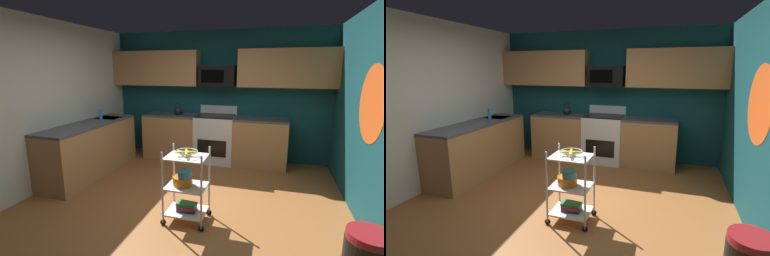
{
  "view_description": "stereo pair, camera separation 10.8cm",
  "coord_description": "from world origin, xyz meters",
  "views": [
    {
      "loc": [
        1.17,
        -3.14,
        1.84
      ],
      "look_at": [
        0.1,
        0.34,
        1.05
      ],
      "focal_mm": 25.55,
      "sensor_mm": 36.0,
      "label": 1
    },
    {
      "loc": [
        1.27,
        -3.1,
        1.84
      ],
      "look_at": [
        0.1,
        0.34,
        1.05
      ],
      "focal_mm": 25.55,
      "sensor_mm": 36.0,
      "label": 2
    }
  ],
  "objects": [
    {
      "name": "microwave",
      "position": [
        0.05,
        2.21,
        1.7
      ],
      "size": [
        0.7,
        0.39,
        0.4
      ],
      "color": "black"
    },
    {
      "name": "mixing_bowl_small",
      "position": [
        0.19,
        -0.24,
        0.62
      ],
      "size": [
        0.18,
        0.18,
        0.08
      ],
      "color": "#338CBF",
      "rests_on": "rolling_cart"
    },
    {
      "name": "wall_flower_decal",
      "position": [
        2.2,
        0.36,
        1.45
      ],
      "size": [
        0.0,
        0.9,
        0.9
      ],
      "primitive_type": "cylinder",
      "rotation": [
        0.0,
        1.57,
        0.0
      ],
      "color": "#E5591E"
    },
    {
      "name": "dish_soap_bottle",
      "position": [
        -1.86,
        1.06,
        1.02
      ],
      "size": [
        0.06,
        0.06,
        0.2
      ],
      "primitive_type": "cylinder",
      "color": "#2D8CBF",
      "rests_on": "counter_run"
    },
    {
      "name": "book_stack",
      "position": [
        0.2,
        -0.21,
        0.18
      ],
      "size": [
        0.24,
        0.17,
        0.1
      ],
      "color": "#1E4C8C",
      "rests_on": "rolling_cart"
    },
    {
      "name": "upper_cabinets",
      "position": [
        -0.01,
        2.23,
        1.85
      ],
      "size": [
        4.4,
        0.33,
        0.7
      ],
      "color": "#B27F4C"
    },
    {
      "name": "counter_run",
      "position": [
        -0.8,
        1.54,
        0.46
      ],
      "size": [
        3.63,
        2.65,
        0.92
      ],
      "color": "#B27F4C",
      "rests_on": "ground"
    },
    {
      "name": "floor",
      "position": [
        0.0,
        0.0,
        -0.02
      ],
      "size": [
        4.4,
        4.8,
        0.04
      ],
      "primitive_type": "cube",
      "color": "#995B2D",
      "rests_on": "ground"
    },
    {
      "name": "oven_range",
      "position": [
        0.05,
        2.1,
        0.48
      ],
      "size": [
        0.76,
        0.65,
        1.1
      ],
      "color": "white",
      "rests_on": "ground"
    },
    {
      "name": "wall_left",
      "position": [
        -2.23,
        0.0,
        1.3
      ],
      "size": [
        0.06,
        4.8,
        2.6
      ],
      "primitive_type": "cube",
      "color": "silver",
      "rests_on": "ground"
    },
    {
      "name": "wall_back",
      "position": [
        0.0,
        2.43,
        1.3
      ],
      "size": [
        4.52,
        0.06,
        2.6
      ],
      "primitive_type": "cube",
      "color": "#14474C",
      "rests_on": "ground"
    },
    {
      "name": "mixing_bowl_large",
      "position": [
        0.15,
        -0.21,
        0.52
      ],
      "size": [
        0.25,
        0.25,
        0.11
      ],
      "color": "orange",
      "rests_on": "rolling_cart"
    },
    {
      "name": "kettle",
      "position": [
        -0.74,
        2.1,
        1.0
      ],
      "size": [
        0.21,
        0.18,
        0.26
      ],
      "color": "black",
      "rests_on": "counter_run"
    },
    {
      "name": "fruit_bowl",
      "position": [
        0.2,
        -0.21,
        0.88
      ],
      "size": [
        0.27,
        0.27,
        0.07
      ],
      "color": "silver",
      "rests_on": "rolling_cart"
    },
    {
      "name": "rolling_cart",
      "position": [
        0.2,
        -0.21,
        0.45
      ],
      "size": [
        0.54,
        0.41,
        0.91
      ],
      "color": "silver",
      "rests_on": "ground"
    }
  ]
}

